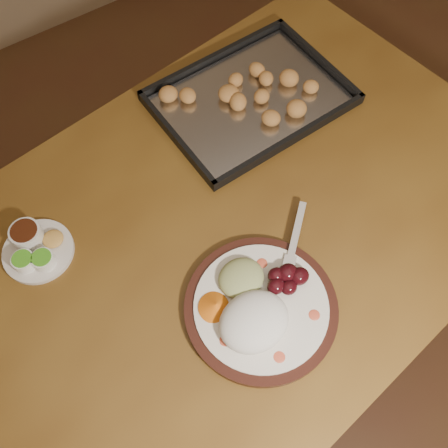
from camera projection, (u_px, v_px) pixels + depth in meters
ground at (322, 365)px, 1.67m from camera, size 4.00×4.00×0.00m
dining_table at (208, 259)px, 1.14m from camera, size 1.60×1.09×0.75m
dinner_plate at (258, 307)px, 0.96m from camera, size 0.37×0.30×0.07m
condiment_saucer at (35, 248)px, 1.03m from camera, size 0.15×0.15×0.05m
baking_tray at (250, 97)px, 1.22m from camera, size 0.46×0.34×0.05m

